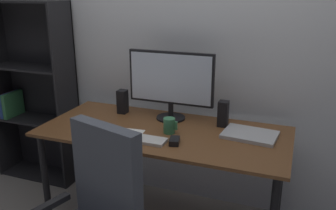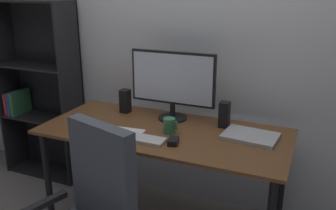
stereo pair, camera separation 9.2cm
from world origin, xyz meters
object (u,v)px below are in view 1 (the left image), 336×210
desk (163,142)px  laptop (250,135)px  speaker_right (223,114)px  mouse (174,141)px  coffee_mug (169,126)px  bookshelf (34,94)px  monitor (171,81)px  speaker_left (123,102)px  keyboard (142,139)px

desk → laptop: 0.55m
speaker_right → mouse: bearing=-118.2°
coffee_mug → bookshelf: bearing=164.5°
monitor → coffee_mug: bearing=-71.5°
speaker_left → bookshelf: bookshelf is taller
speaker_left → speaker_right: size_ratio=1.00×
keyboard → laptop: size_ratio=0.91×
laptop → speaker_left: 0.94m
bookshelf → keyboard: bearing=-23.5°
mouse → coffee_mug: bearing=107.9°
monitor → coffee_mug: (0.08, -0.24, -0.22)m
laptop → bookshelf: 1.88m
laptop → speaker_left: (-0.93, 0.11, 0.07)m
laptop → mouse: bearing=-140.6°
keyboard → speaker_right: speaker_right is taller
keyboard → speaker_right: bearing=46.3°
keyboard → desk: bearing=74.8°
speaker_left → coffee_mug: bearing=-27.6°
coffee_mug → mouse: bearing=-59.1°
monitor → keyboard: (-0.03, -0.41, -0.26)m
keyboard → laptop: bearing=27.1°
coffee_mug → monitor: bearing=108.5°
mouse → speaker_right: (0.20, 0.38, 0.07)m
coffee_mug → desk: bearing=150.6°
desk → bookshelf: bearing=165.1°
speaker_right → desk: bearing=-148.8°
mouse → keyboard: bearing=175.2°
mouse → bookshelf: size_ratio=0.06×
desk → keyboard: keyboard is taller
monitor → laptop: (0.56, -0.12, -0.26)m
monitor → mouse: size_ratio=6.20×
bookshelf → speaker_left: bearing=-9.1°
desk → laptop: laptop is taller
desk → keyboard: (-0.06, -0.20, 0.09)m
mouse → laptop: mouse is taller
desk → mouse: size_ratio=16.47×
desk → monitor: (-0.03, 0.21, 0.35)m
mouse → speaker_left: (-0.53, 0.38, 0.07)m
mouse → coffee_mug: size_ratio=0.99×
keyboard → bookshelf: 1.39m
desk → speaker_left: 0.48m
keyboard → laptop: 0.66m
coffee_mug → speaker_left: speaker_left is taller
desk → speaker_left: bearing=152.7°
desk → laptop: size_ratio=4.94×
laptop → speaker_right: 0.24m
monitor → speaker_right: monitor is taller
speaker_right → bookshelf: 1.67m
speaker_left → speaker_right: bearing=0.0°
keyboard → speaker_left: bearing=130.9°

